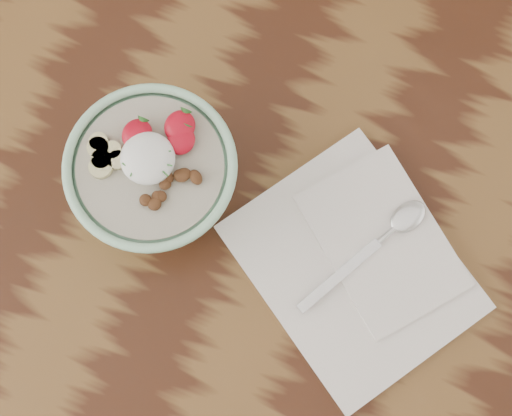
{
  "coord_description": "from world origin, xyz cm",
  "views": [
    {
      "loc": [
        12.09,
        -19.78,
        159.11
      ],
      "look_at": [
        6.09,
        -5.09,
        86.22
      ],
      "focal_mm": 50.0,
      "sensor_mm": 36.0,
      "label": 1
    }
  ],
  "objects": [
    {
      "name": "napkin",
      "position": [
        18.93,
        -4.33,
        75.69
      ],
      "size": [
        34.12,
        32.6,
        1.64
      ],
      "rotation": [
        0.0,
        0.0,
        -0.57
      ],
      "color": "white",
      "rests_on": "table"
    },
    {
      "name": "spoon",
      "position": [
        21.04,
        0.14,
        77.06
      ],
      "size": [
        10.91,
        18.11,
        1.01
      ],
      "rotation": [
        0.0,
        0.0,
        -0.48
      ],
      "color": "silver",
      "rests_on": "napkin"
    },
    {
      "name": "breakfast_bowl",
      "position": [
        -6.32,
        -4.91,
        81.48
      ],
      "size": [
        18.96,
        18.96,
        12.99
      ],
      "rotation": [
        0.0,
        0.0,
        -0.23
      ],
      "color": "#A0D8B2",
      "rests_on": "table"
    },
    {
      "name": "table",
      "position": [
        0.0,
        0.0,
        65.7
      ],
      "size": [
        160.0,
        90.0,
        75.0
      ],
      "color": "#381A0E",
      "rests_on": "ground"
    }
  ]
}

